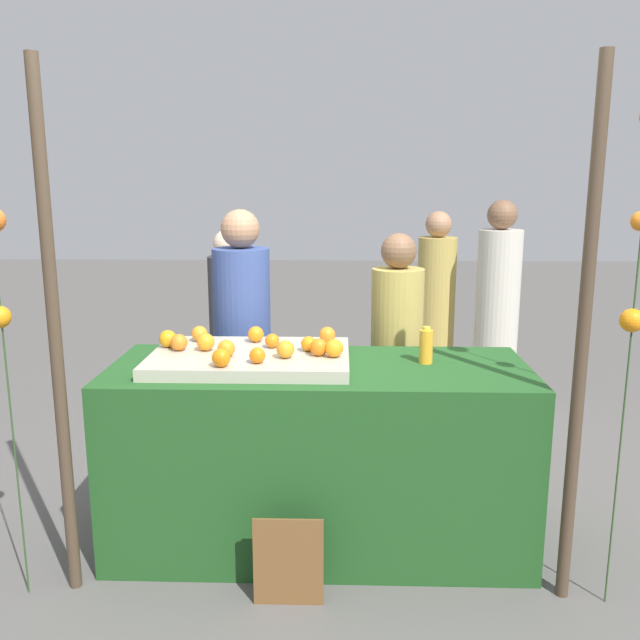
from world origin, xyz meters
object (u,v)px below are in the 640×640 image
at_px(stall_counter, 319,455).
at_px(orange_0, 168,339).
at_px(juice_bottle, 426,346).
at_px(vendor_right, 396,370).
at_px(chalkboard_sign, 288,562).
at_px(orange_1, 309,344).
at_px(vendor_left, 243,359).

bearing_deg(stall_counter, orange_0, 171.96).
height_order(stall_counter, juice_bottle, juice_bottle).
bearing_deg(orange_0, vendor_right, 26.22).
xyz_separation_m(orange_0, chalkboard_sign, (0.66, -0.65, -0.85)).
bearing_deg(stall_counter, juice_bottle, 6.87).
bearing_deg(orange_0, chalkboard_sign, -44.68).
bearing_deg(stall_counter, orange_1, 136.22).
xyz_separation_m(orange_1, chalkboard_sign, (-0.06, -0.60, -0.84)).
bearing_deg(vendor_left, chalkboard_sign, -73.69).
bearing_deg(juice_bottle, vendor_right, 98.08).
distance_m(orange_1, vendor_right, 0.89).
distance_m(stall_counter, chalkboard_sign, 0.62).
relative_size(chalkboard_sign, vendor_left, 0.25).
height_order(vendor_left, vendor_right, vendor_left).
relative_size(stall_counter, vendor_left, 1.24).
xyz_separation_m(orange_1, juice_bottle, (0.59, 0.01, -0.01)).
distance_m(juice_bottle, vendor_right, 0.73).
distance_m(stall_counter, vendor_left, 0.90).
relative_size(orange_0, chalkboard_sign, 0.21).
xyz_separation_m(juice_bottle, vendor_left, (-1.02, 0.63, -0.25)).
bearing_deg(vendor_left, orange_1, -56.56).
bearing_deg(orange_1, orange_0, 175.43).
xyz_separation_m(stall_counter, juice_bottle, (0.53, 0.06, 0.56)).
relative_size(orange_0, juice_bottle, 0.48).
distance_m(orange_1, chalkboard_sign, 1.04).
bearing_deg(vendor_left, orange_0, -116.80).
xyz_separation_m(chalkboard_sign, vendor_left, (-0.36, 1.24, 0.58)).
relative_size(stall_counter, chalkboard_sign, 4.90).
height_order(orange_0, juice_bottle, juice_bottle).
relative_size(orange_1, vendor_right, 0.05).
distance_m(orange_0, juice_bottle, 1.31).
height_order(orange_0, vendor_right, vendor_right).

